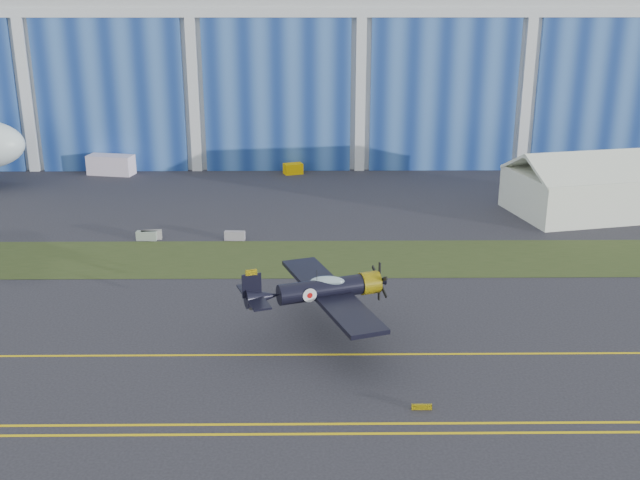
{
  "coord_description": "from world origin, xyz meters",
  "views": [
    {
      "loc": [
        15.63,
        -50.4,
        23.46
      ],
      "look_at": [
        16.21,
        6.68,
        4.26
      ],
      "focal_mm": 42.0,
      "sensor_mm": 36.0,
      "label": 1
    }
  ],
  "objects_px": {
    "shipping_container": "(111,165)",
    "tug": "(293,169)",
    "warbird": "(321,289)",
    "tent": "(586,182)"
  },
  "relations": [
    {
      "from": "warbird",
      "to": "tent",
      "type": "distance_m",
      "value": 42.22
    },
    {
      "from": "tent",
      "to": "warbird",
      "type": "bearing_deg",
      "value": -146.07
    },
    {
      "from": "tent",
      "to": "tug",
      "type": "relative_size",
      "value": 7.12
    },
    {
      "from": "shipping_container",
      "to": "tug",
      "type": "xyz_separation_m",
      "value": [
        24.17,
        0.07,
        -0.6
      ]
    },
    {
      "from": "shipping_container",
      "to": "tug",
      "type": "height_order",
      "value": "shipping_container"
    },
    {
      "from": "tent",
      "to": "shipping_container",
      "type": "height_order",
      "value": "tent"
    },
    {
      "from": "warbird",
      "to": "tent",
      "type": "bearing_deg",
      "value": 27.0
    },
    {
      "from": "warbird",
      "to": "tug",
      "type": "xyz_separation_m",
      "value": [
        -3.18,
        49.46,
        -2.95
      ]
    },
    {
      "from": "warbird",
      "to": "shipping_container",
      "type": "bearing_deg",
      "value": 99.54
    },
    {
      "from": "warbird",
      "to": "tent",
      "type": "relative_size",
      "value": 1.0
    }
  ]
}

